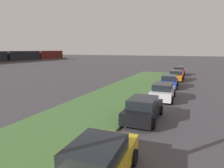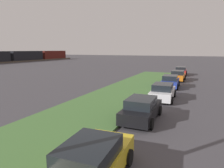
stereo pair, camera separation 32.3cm
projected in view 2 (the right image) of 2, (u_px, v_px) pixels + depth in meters
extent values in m
cube|color=#477238|center=(62.00, 126.00, 11.61)|extent=(60.00, 6.00, 0.12)
cube|color=gold|center=(92.00, 166.00, 6.77)|extent=(4.40, 2.05, 0.70)
cube|color=black|center=(89.00, 151.00, 6.48)|extent=(2.29, 1.73, 0.55)
cylinder|color=black|center=(87.00, 149.00, 8.37)|extent=(0.65, 0.26, 0.64)
cylinder|color=black|center=(129.00, 157.00, 7.75)|extent=(0.65, 0.26, 0.64)
cube|color=black|center=(142.00, 111.00, 12.77)|extent=(4.33, 1.86, 0.70)
cube|color=black|center=(141.00, 102.00, 12.49)|extent=(2.22, 1.63, 0.55)
cylinder|color=black|center=(134.00, 108.00, 14.39)|extent=(0.64, 0.23, 0.64)
cylinder|color=black|center=(160.00, 111.00, 13.69)|extent=(0.64, 0.23, 0.64)
cylinder|color=black|center=(121.00, 120.00, 11.94)|extent=(0.64, 0.23, 0.64)
cylinder|color=black|center=(151.00, 124.00, 11.25)|extent=(0.64, 0.23, 0.64)
cube|color=silver|center=(163.00, 93.00, 17.98)|extent=(4.36, 1.94, 0.70)
cube|color=black|center=(163.00, 87.00, 17.69)|extent=(2.25, 1.67, 0.55)
cylinder|color=black|center=(155.00, 92.00, 19.58)|extent=(0.65, 0.24, 0.64)
cylinder|color=black|center=(174.00, 94.00, 18.92)|extent=(0.65, 0.24, 0.64)
cylinder|color=black|center=(150.00, 98.00, 17.11)|extent=(0.65, 0.24, 0.64)
cylinder|color=black|center=(172.00, 100.00, 16.45)|extent=(0.65, 0.24, 0.64)
cube|color=#23389E|center=(170.00, 83.00, 23.73)|extent=(4.37, 1.97, 0.70)
cube|color=black|center=(170.00, 78.00, 23.44)|extent=(2.26, 1.69, 0.55)
cylinder|color=black|center=(164.00, 83.00, 25.34)|extent=(0.65, 0.25, 0.64)
cylinder|color=black|center=(179.00, 83.00, 24.69)|extent=(0.65, 0.25, 0.64)
cylinder|color=black|center=(161.00, 86.00, 22.86)|extent=(0.65, 0.25, 0.64)
cylinder|color=black|center=(177.00, 87.00, 22.21)|extent=(0.65, 0.25, 0.64)
cube|color=orange|center=(178.00, 77.00, 29.02)|extent=(4.30, 1.81, 0.70)
cube|color=black|center=(178.00, 72.00, 28.74)|extent=(2.20, 1.60, 0.55)
cylinder|color=black|center=(172.00, 77.00, 30.64)|extent=(0.64, 0.22, 0.64)
cylinder|color=black|center=(185.00, 78.00, 29.92)|extent=(0.64, 0.22, 0.64)
cylinder|color=black|center=(170.00, 79.00, 28.21)|extent=(0.64, 0.22, 0.64)
cylinder|color=black|center=(183.00, 80.00, 27.49)|extent=(0.64, 0.22, 0.64)
cube|color=red|center=(181.00, 72.00, 35.22)|extent=(4.36, 1.96, 0.70)
cube|color=black|center=(181.00, 68.00, 34.93)|extent=(2.26, 1.68, 0.55)
cylinder|color=black|center=(176.00, 72.00, 36.83)|extent=(0.65, 0.24, 0.64)
cylinder|color=black|center=(186.00, 73.00, 36.17)|extent=(0.65, 0.24, 0.64)
cylinder|color=black|center=(175.00, 74.00, 34.35)|extent=(0.65, 0.24, 0.64)
cylinder|color=black|center=(186.00, 74.00, 33.70)|extent=(0.65, 0.24, 0.64)
cube|color=black|center=(26.00, 56.00, 76.01)|extent=(14.00, 3.00, 3.40)
cube|color=#511914|center=(53.00, 55.00, 89.71)|extent=(14.00, 3.00, 3.40)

